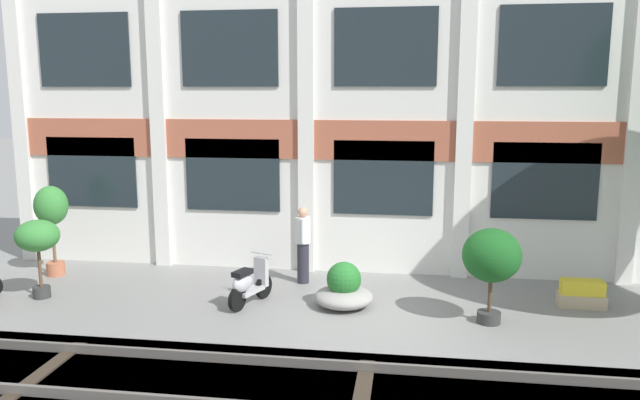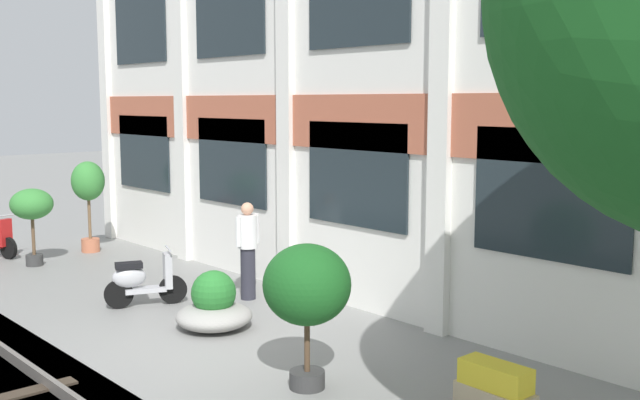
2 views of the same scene
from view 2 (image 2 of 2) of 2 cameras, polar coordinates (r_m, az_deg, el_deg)
The scene contains 9 objects.
ground_plane at distance 10.80m, azimuth -9.33°, elevation -11.13°, with size 80.00×80.00×0.00m, color gray.
apartment_facade at distance 12.34m, azimuth 3.66°, elevation 8.95°, with size 18.04×0.64×7.51m.
potted_plant_tall_urn at distance 16.71m, azimuth -21.11°, elevation -0.52°, with size 0.87×0.87×1.63m.
potted_plant_terracotta_small at distance 8.95m, azimuth -1.00°, elevation -6.72°, with size 1.06×1.06×1.77m.
potted_plant_wide_bowl at distance 11.57m, azimuth -8.09°, elevation -8.11°, with size 1.16×1.16×0.90m.
potted_plant_square_trough at distance 8.83m, azimuth 13.20°, elevation -13.80°, with size 0.91×0.42×0.55m.
potted_plant_low_pan at distance 17.82m, azimuth -17.25°, elevation 0.93°, with size 0.75×0.75×2.08m.
scooter_second_parked at distance 13.01m, azimuth -13.43°, elevation -6.01°, with size 0.70×1.32×0.98m.
resident_by_doorway at distance 13.07m, azimuth -5.53°, elevation -3.61°, with size 0.34×0.52×1.71m.
Camera 2 is at (8.68, -5.43, 3.44)m, focal length 42.00 mm.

